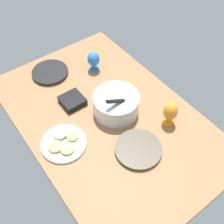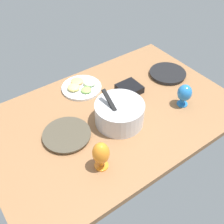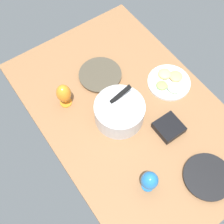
{
  "view_description": "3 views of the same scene",
  "coord_description": "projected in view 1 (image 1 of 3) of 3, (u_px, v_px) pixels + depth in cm",
  "views": [
    {
      "loc": [
        92.81,
        -64.51,
        143.33
      ],
      "look_at": [
        2.45,
        2.75,
        4.96
      ],
      "focal_mm": 44.08,
      "sensor_mm": 36.0,
      "label": 1
    },
    {
      "loc": [
        74.24,
        102.96,
        121.81
      ],
      "look_at": [
        1.84,
        2.68,
        4.96
      ],
      "focal_mm": 44.11,
      "sensor_mm": 36.0,
      "label": 2
    },
    {
      "loc": [
        -67.64,
        60.55,
        162.31
      ],
      "look_at": [
        3.43,
        10.83,
        4.96
      ],
      "focal_mm": 47.73,
      "sensor_mm": 36.0,
      "label": 3
    }
  ],
  "objects": [
    {
      "name": "ground_plane",
      "position": [
        107.0,
        118.0,
        1.84
      ],
      "size": [
        160.0,
        104.0,
        4.0
      ],
      "primitive_type": "cube",
      "color": "#8C603D"
    },
    {
      "name": "dinner_plate_left",
      "position": [
        50.0,
        72.0,
        2.07
      ],
      "size": [
        27.16,
        27.16,
        2.71
      ],
      "color": "#4C4C51",
      "rests_on": "ground_plane"
    },
    {
      "name": "dinner_plate_right",
      "position": [
        138.0,
        149.0,
        1.65
      ],
      "size": [
        28.47,
        28.47,
        2.56
      ],
      "color": "beige",
      "rests_on": "ground_plane"
    },
    {
      "name": "mixing_bowl",
      "position": [
        116.0,
        103.0,
        1.8
      ],
      "size": [
        30.06,
        30.06,
        20.98
      ],
      "color": "silver",
      "rests_on": "ground_plane"
    },
    {
      "name": "fruit_platter",
      "position": [
        63.0,
        143.0,
        1.67
      ],
      "size": [
        28.04,
        28.04,
        5.22
      ],
      "color": "silver",
      "rests_on": "ground_plane"
    },
    {
      "name": "hurricane_glass_blue",
      "position": [
        94.0,
        60.0,
        2.05
      ],
      "size": [
        9.34,
        9.34,
        15.68
      ],
      "color": "#2573C0",
      "rests_on": "ground_plane"
    },
    {
      "name": "hurricane_glass_orange",
      "position": [
        170.0,
        112.0,
        1.71
      ],
      "size": [
        9.04,
        9.04,
        17.77
      ],
      "color": "orange",
      "rests_on": "ground_plane"
    },
    {
      "name": "square_bowl_black",
      "position": [
        72.0,
        100.0,
        1.88
      ],
      "size": [
        14.99,
        14.99,
        4.78
      ],
      "color": "black",
      "rests_on": "ground_plane"
    }
  ]
}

